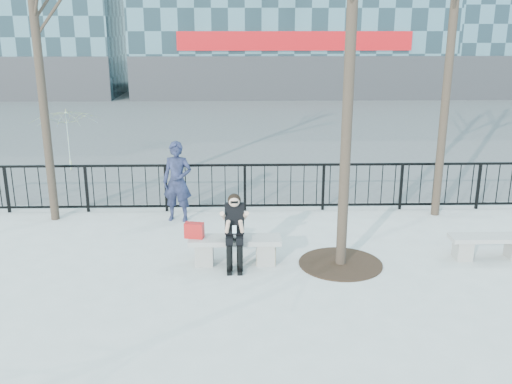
{
  "coord_description": "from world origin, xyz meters",
  "views": [
    {
      "loc": [
        0.14,
        -9.52,
        4.19
      ],
      "look_at": [
        0.4,
        0.8,
        1.1
      ],
      "focal_mm": 40.0,
      "sensor_mm": 36.0,
      "label": 1
    }
  ],
  "objects_px": {
    "seated_woman": "(235,231)",
    "standing_man": "(177,182)",
    "bench_main": "(235,248)",
    "bench_second": "(490,244)"
  },
  "relations": [
    {
      "from": "bench_main",
      "to": "standing_man",
      "type": "xyz_separation_m",
      "value": [
        -1.26,
        2.37,
        0.58
      ]
    },
    {
      "from": "seated_woman",
      "to": "standing_man",
      "type": "xyz_separation_m",
      "value": [
        -1.26,
        2.53,
        0.21
      ]
    },
    {
      "from": "seated_woman",
      "to": "standing_man",
      "type": "bearing_deg",
      "value": 116.49
    },
    {
      "from": "seated_woman",
      "to": "bench_second",
      "type": "bearing_deg",
      "value": 3.31
    },
    {
      "from": "bench_main",
      "to": "bench_second",
      "type": "height_order",
      "value": "bench_main"
    },
    {
      "from": "bench_main",
      "to": "seated_woman",
      "type": "xyz_separation_m",
      "value": [
        0.0,
        -0.16,
        0.37
      ]
    },
    {
      "from": "bench_main",
      "to": "seated_woman",
      "type": "relative_size",
      "value": 1.23
    },
    {
      "from": "bench_main",
      "to": "seated_woman",
      "type": "bearing_deg",
      "value": -90.0
    },
    {
      "from": "bench_second",
      "to": "standing_man",
      "type": "relative_size",
      "value": 0.84
    },
    {
      "from": "seated_woman",
      "to": "standing_man",
      "type": "relative_size",
      "value": 0.76
    }
  ]
}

